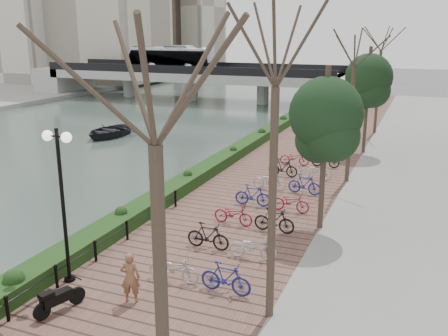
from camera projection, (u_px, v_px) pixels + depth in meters
The scene contains 12 objects.
ground at pixel (0, 309), 15.33m from camera, with size 220.00×220.00×0.00m, color #59595B.
river_water at pixel (92, 129), 43.08m from camera, with size 30.00×130.00×0.02m, color #44554D.
promenade at pixel (281, 171), 29.44m from camera, with size 8.00×75.00×0.50m, color brown.
hedge at pixel (242, 148), 32.76m from camera, with size 1.10×56.00×0.60m, color #1E3914.
chain_fence at pixel (77, 264), 16.38m from camera, with size 0.10×14.10×0.70m.
lamppost at pixel (60, 174), 15.08m from camera, with size 1.02×0.32×4.97m.
motorcycle at pixel (59, 298), 14.14m from camera, with size 0.43×1.39×0.87m, color black, non-canonical shape.
pedestrian at pixel (130, 278), 14.57m from camera, with size 0.57×0.38×1.57m, color brown.
bicycle_parking at pixel (271, 198), 22.44m from camera, with size 2.40×17.32×1.00m.
street_trees at pixel (340, 134), 22.77m from camera, with size 3.20×37.12×6.80m.
bridge at pixel (188, 72), 60.25m from camera, with size 36.00×10.77×6.50m.
boat at pixel (109, 131), 39.78m from camera, with size 3.46×4.85×1.00m, color #212227.
Camera 1 is at (11.50, -10.03, 8.26)m, focal length 40.00 mm.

